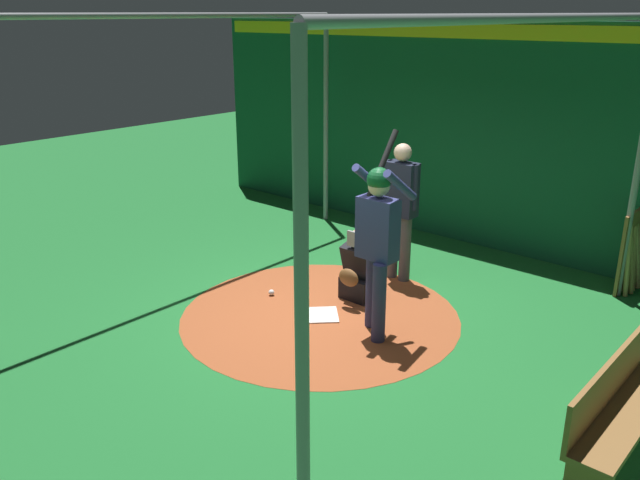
{
  "coord_description": "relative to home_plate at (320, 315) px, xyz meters",
  "views": [
    {
      "loc": [
        5.24,
        4.58,
        3.4
      ],
      "look_at": [
        0.0,
        0.0,
        0.95
      ],
      "focal_mm": 36.55,
      "sensor_mm": 36.0,
      "label": 1
    }
  ],
  "objects": [
    {
      "name": "bat_rack",
      "position": [
        -3.32,
        2.46,
        0.48
      ],
      "size": [
        0.94,
        0.22,
        1.05
      ],
      "color": "olive",
      "rests_on": "ground"
    },
    {
      "name": "cage_frame",
      "position": [
        0.0,
        0.0,
        2.34
      ],
      "size": [
        5.97,
        4.97,
        3.39
      ],
      "color": "gray",
      "rests_on": "ground"
    },
    {
      "name": "bench",
      "position": [
        0.37,
        3.46,
        0.43
      ],
      "size": [
        1.74,
        0.36,
        0.85
      ],
      "color": "olive",
      "rests_on": "ground"
    },
    {
      "name": "baseball_1",
      "position": [
        -0.03,
        -0.84,
        0.03
      ],
      "size": [
        0.07,
        0.07,
        0.07
      ],
      "primitive_type": "sphere",
      "color": "white",
      "rests_on": "dirt_circle"
    },
    {
      "name": "home_plate",
      "position": [
        0.0,
        0.0,
        0.0
      ],
      "size": [
        0.59,
        0.59,
        0.01
      ],
      "primitive_type": "cube",
      "rotation": [
        0.0,
        0.0,
        0.79
      ],
      "color": "white",
      "rests_on": "dirt_circle"
    },
    {
      "name": "dirt_circle",
      "position": [
        0.0,
        0.0,
        -0.01
      ],
      "size": [
        3.28,
        3.28,
        0.01
      ],
      "primitive_type": "cylinder",
      "color": "#9E4C28",
      "rests_on": "ground"
    },
    {
      "name": "baseball_0",
      "position": [
        -0.17,
        0.77,
        0.03
      ],
      "size": [
        0.07,
        0.07,
        0.07
      ],
      "primitive_type": "sphere",
      "color": "white",
      "rests_on": "dirt_circle"
    },
    {
      "name": "ground_plane",
      "position": [
        0.0,
        0.0,
        -0.01
      ],
      "size": [
        26.52,
        26.52,
        0.0
      ],
      "primitive_type": "plane",
      "color": "#1E6B2D"
    },
    {
      "name": "batter",
      "position": [
        -0.09,
        0.74,
        1.15
      ],
      "size": [
        0.68,
        0.49,
        2.21
      ],
      "color": "navy",
      "rests_on": "ground"
    },
    {
      "name": "back_wall",
      "position": [
        -3.57,
        0.0,
        1.64
      ],
      "size": [
        0.23,
        10.52,
        3.28
      ],
      "color": "#145133",
      "rests_on": "ground"
    },
    {
      "name": "catcher",
      "position": [
        -0.69,
        0.04,
        0.34
      ],
      "size": [
        0.58,
        0.4,
        0.92
      ],
      "color": "black",
      "rests_on": "ground"
    },
    {
      "name": "umpire",
      "position": [
        -1.56,
        0.03,
        1.03
      ],
      "size": [
        0.23,
        0.49,
        1.83
      ],
      "color": "#4C4C51",
      "rests_on": "ground"
    }
  ]
}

